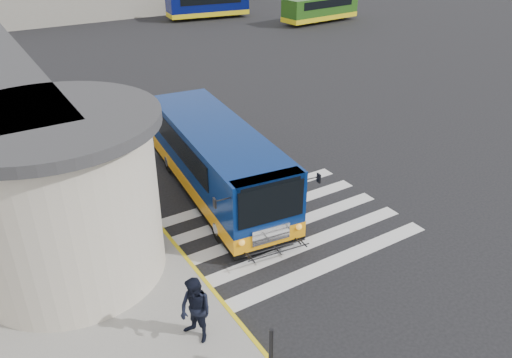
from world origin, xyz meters
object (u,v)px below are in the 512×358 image
pedestrian_a (149,251)px  far_bus_b (320,8)px  transit_bus (217,163)px  pedestrian_b (196,310)px  far_bus_a (208,4)px  bollard (271,350)px

pedestrian_a → far_bus_b: 39.38m
transit_bus → pedestrian_a: (-4.00, -3.39, -0.27)m
pedestrian_b → far_bus_a: bearing=133.6°
bollard → far_bus_a: bearing=64.6°
transit_bus → bollard: (-2.97, -8.07, -0.51)m
transit_bus → pedestrian_b: (-3.96, -6.30, -0.23)m
pedestrian_a → far_bus_a: far_bus_a is taller
pedestrian_b → transit_bus: bearing=129.0°
pedestrian_a → pedestrian_b: (0.04, -2.90, 0.04)m
pedestrian_a → bollard: pedestrian_a is taller
pedestrian_b → bollard: size_ratio=1.44×
pedestrian_b → far_bus_a: far_bus_a is taller
pedestrian_a → far_bus_b: (28.13, 27.56, 0.33)m
transit_bus → bollard: 8.62m
transit_bus → bollard: size_ratio=7.76×
transit_bus → pedestrian_a: transit_bus is taller
far_bus_a → bollard: bearing=162.3°
pedestrian_b → bollard: 2.05m
bollard → far_bus_b: far_bus_b is taller
pedestrian_a → bollard: size_ratio=1.37×
pedestrian_b → far_bus_b: far_bus_b is taller
pedestrian_a → bollard: (1.02, -4.68, -0.23)m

